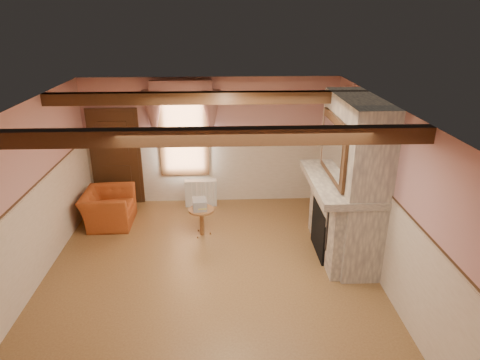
{
  "coord_description": "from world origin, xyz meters",
  "views": [
    {
      "loc": [
        0.22,
        -6.07,
        4.08
      ],
      "look_at": [
        0.53,
        0.8,
        1.35
      ],
      "focal_mm": 32.0,
      "sensor_mm": 36.0,
      "label": 1
    }
  ],
  "objects_px": {
    "radiator": "(201,193)",
    "oil_lamp": "(332,158)",
    "mantel_clock": "(332,160)",
    "armchair": "(108,208)",
    "bowl": "(341,176)",
    "side_table": "(202,222)"
  },
  "relations": [
    {
      "from": "bowl",
      "to": "radiator",
      "type": "bearing_deg",
      "value": 140.51
    },
    {
      "from": "oil_lamp",
      "to": "side_table",
      "type": "bearing_deg",
      "value": 178.71
    },
    {
      "from": "mantel_clock",
      "to": "oil_lamp",
      "type": "bearing_deg",
      "value": 90.0
    },
    {
      "from": "armchair",
      "to": "radiator",
      "type": "height_order",
      "value": "armchair"
    },
    {
      "from": "armchair",
      "to": "oil_lamp",
      "type": "bearing_deg",
      "value": -98.78
    },
    {
      "from": "armchair",
      "to": "side_table",
      "type": "bearing_deg",
      "value": -107.17
    },
    {
      "from": "radiator",
      "to": "oil_lamp",
      "type": "height_order",
      "value": "oil_lamp"
    },
    {
      "from": "armchair",
      "to": "radiator",
      "type": "relative_size",
      "value": 1.54
    },
    {
      "from": "armchair",
      "to": "side_table",
      "type": "distance_m",
      "value": 2.0
    },
    {
      "from": "mantel_clock",
      "to": "oil_lamp",
      "type": "distance_m",
      "value": 0.04
    },
    {
      "from": "bowl",
      "to": "armchair",
      "type": "bearing_deg",
      "value": 163.71
    },
    {
      "from": "bowl",
      "to": "mantel_clock",
      "type": "relative_size",
      "value": 1.28
    },
    {
      "from": "radiator",
      "to": "bowl",
      "type": "height_order",
      "value": "bowl"
    },
    {
      "from": "armchair",
      "to": "mantel_clock",
      "type": "distance_m",
      "value": 4.54
    },
    {
      "from": "bowl",
      "to": "oil_lamp",
      "type": "relative_size",
      "value": 1.1
    },
    {
      "from": "side_table",
      "to": "mantel_clock",
      "type": "bearing_deg",
      "value": -1.34
    },
    {
      "from": "oil_lamp",
      "to": "radiator",
      "type": "bearing_deg",
      "value": 150.51
    },
    {
      "from": "armchair",
      "to": "side_table",
      "type": "xyz_separation_m",
      "value": [
        1.91,
        -0.57,
        -0.07
      ]
    },
    {
      "from": "radiator",
      "to": "mantel_clock",
      "type": "height_order",
      "value": "mantel_clock"
    },
    {
      "from": "mantel_clock",
      "to": "oil_lamp",
      "type": "relative_size",
      "value": 0.86
    },
    {
      "from": "armchair",
      "to": "mantel_clock",
      "type": "relative_size",
      "value": 4.48
    },
    {
      "from": "side_table",
      "to": "radiator",
      "type": "distance_m",
      "value": 1.36
    }
  ]
}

